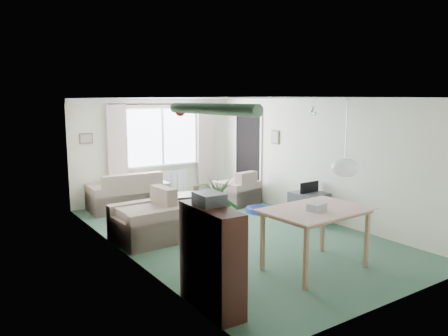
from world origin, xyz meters
TOP-DOWN VIEW (x-y plane):
  - ground at (0.00, 0.00)m, footprint 6.50×6.50m
  - window at (0.20, 3.23)m, footprint 1.80×0.03m
  - curtain_rod at (0.20, 3.15)m, footprint 2.60×0.03m
  - curtain_left at (-0.95, 3.13)m, footprint 0.45×0.08m
  - curtain_right at (1.35, 3.13)m, footprint 0.45×0.08m
  - radiator at (0.20, 3.19)m, footprint 1.20×0.10m
  - doorway at (1.99, 2.20)m, footprint 0.03×0.95m
  - pendant_lamp at (0.20, -2.30)m, footprint 0.36×0.36m
  - tinsel_garland at (-1.92, -2.30)m, footprint 1.60×1.60m
  - bauble_cluster_a at (1.30, 0.90)m, footprint 0.20×0.20m
  - bauble_cluster_b at (1.60, -0.30)m, footprint 0.20×0.20m
  - wall_picture_back at (-1.60, 3.23)m, footprint 0.28×0.03m
  - wall_picture_right at (1.98, 1.20)m, footprint 0.03×0.24m
  - sofa at (-0.88, 2.75)m, footprint 1.69×0.95m
  - armchair_corner at (1.36, 1.82)m, footprint 1.02×0.98m
  - armchair_left at (-1.50, 0.47)m, footprint 0.99×1.04m
  - coffee_table at (0.12, 1.46)m, footprint 1.11×0.74m
  - photo_frame at (0.08, 1.44)m, footprint 0.12×0.04m
  - bookshelf at (-1.84, -2.18)m, footprint 0.36×0.99m
  - hifi_box at (-1.80, -2.07)m, footprint 0.30×0.37m
  - houseplant at (-1.12, -1.23)m, footprint 0.68×0.68m
  - dining_table at (0.02, -1.98)m, footprint 1.41×0.98m
  - gift_box at (-0.06, -2.06)m, footprint 0.28×0.23m
  - tv_cube at (1.70, -0.17)m, footprint 0.60×0.66m
  - pet_bed at (1.30, 0.91)m, footprint 0.71×0.71m

SIDE VIEW (x-z plane):
  - ground at x=0.00m, z-range 0.00..0.00m
  - pet_bed at x=1.30m, z-range 0.00..0.11m
  - coffee_table at x=0.12m, z-range 0.00..0.46m
  - tv_cube at x=1.70m, z-range 0.00..0.57m
  - armchair_corner at x=1.36m, z-range 0.00..0.77m
  - radiator at x=0.20m, z-range 0.12..0.68m
  - sofa at x=-0.88m, z-range 0.00..0.83m
  - dining_table at x=0.02m, z-range 0.00..0.85m
  - armchair_left at x=-1.50m, z-range 0.00..0.89m
  - photo_frame at x=0.08m, z-range 0.46..0.62m
  - bookshelf at x=-1.84m, z-range 0.00..1.19m
  - houseplant at x=-1.12m, z-range 0.00..1.33m
  - gift_box at x=-0.06m, z-range 0.85..0.97m
  - doorway at x=1.99m, z-range 0.00..2.00m
  - hifi_box at x=-1.80m, z-range 1.19..1.33m
  - curtain_left at x=-0.95m, z-range 0.27..2.27m
  - curtain_right at x=1.35m, z-range 0.27..2.27m
  - pendant_lamp at x=0.20m, z-range 1.30..1.66m
  - window at x=0.20m, z-range 0.85..2.15m
  - wall_picture_back at x=-1.60m, z-range 1.44..1.66m
  - wall_picture_right at x=1.98m, z-range 1.40..1.70m
  - bauble_cluster_a at x=1.30m, z-range 2.12..2.32m
  - bauble_cluster_b at x=1.60m, z-range 2.12..2.32m
  - curtain_rod at x=0.20m, z-range 2.25..2.29m
  - tinsel_garland at x=-1.92m, z-range 2.22..2.34m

